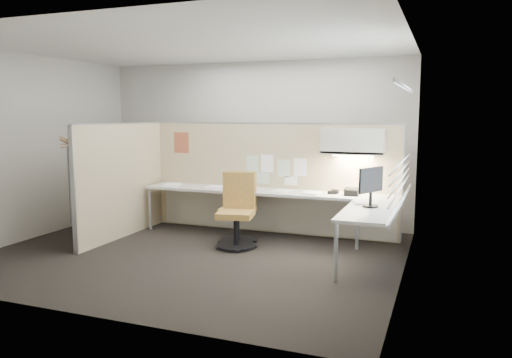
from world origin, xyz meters
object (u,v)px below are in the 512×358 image
at_px(chair_right, 239,210).
at_px(desk, 284,201).
at_px(monitor, 371,184).
at_px(chair_left, 237,213).
at_px(phone, 351,192).

bearing_deg(chair_right, desk, 16.09).
height_order(desk, chair_right, chair_right).
distance_m(desk, monitor, 1.59).
bearing_deg(monitor, desk, 90.12).
relative_size(chair_left, chair_right, 1.02).
xyz_separation_m(chair_left, chair_right, (-0.10, 0.31, -0.01)).
relative_size(chair_left, monitor, 2.08).
distance_m(chair_left, phone, 1.69).
xyz_separation_m(chair_right, monitor, (2.00, -0.43, 0.54)).
xyz_separation_m(monitor, phone, (-0.39, 0.83, -0.24)).
bearing_deg(monitor, chair_right, 104.65).
relative_size(desk, chair_right, 3.89).
distance_m(desk, phone, 1.00).
height_order(desk, chair_left, chair_left).
bearing_deg(desk, phone, 8.23).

